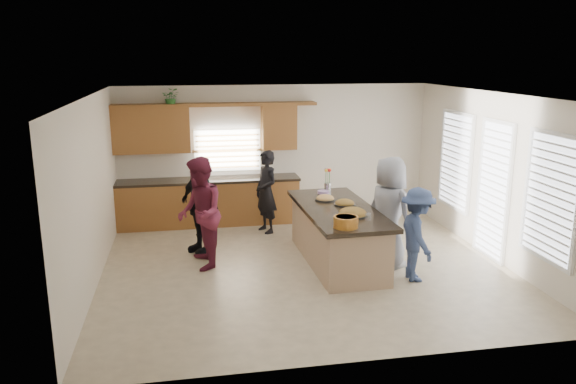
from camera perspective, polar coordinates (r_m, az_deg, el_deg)
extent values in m
plane|color=beige|center=(9.34, 1.69, -7.56)|extent=(6.50, 6.50, 0.00)
cube|color=silver|center=(11.81, -1.31, 4.06)|extent=(6.50, 0.02, 2.80)
cube|color=silver|center=(6.13, 7.67, -5.37)|extent=(6.50, 0.02, 2.80)
cube|color=silver|center=(8.84, -19.30, -0.06)|extent=(0.02, 6.00, 2.80)
cube|color=silver|center=(10.10, 20.09, 1.54)|extent=(0.02, 6.00, 2.80)
cube|color=white|center=(8.71, 1.82, 9.85)|extent=(6.50, 6.00, 0.02)
cube|color=olive|center=(11.58, -8.02, -1.10)|extent=(3.65, 0.62, 0.90)
cube|color=black|center=(11.47, -8.10, 1.20)|extent=(3.70, 0.65, 0.05)
cube|color=olive|center=(11.43, -13.72, 6.12)|extent=(1.50, 0.36, 0.90)
cube|color=olive|center=(11.57, -0.93, 6.60)|extent=(0.70, 0.36, 0.90)
cube|color=olive|center=(11.38, -7.37, 8.80)|extent=(4.05, 0.40, 0.06)
cube|color=brown|center=(11.65, -6.15, 4.21)|extent=(1.35, 0.08, 0.85)
cube|color=white|center=(11.20, 16.65, 3.07)|extent=(0.06, 1.10, 1.75)
cube|color=white|center=(10.05, 20.12, 0.16)|extent=(0.06, 0.85, 2.25)
cube|color=white|center=(8.78, 25.14, -0.54)|extent=(0.06, 1.10, 1.75)
cube|color=tan|center=(9.42, 5.05, -4.56)|extent=(1.07, 2.53, 0.88)
cube|color=black|center=(9.28, 5.11, -1.78)|extent=(1.22, 2.73, 0.07)
cube|color=black|center=(9.56, 5.00, -6.84)|extent=(0.99, 2.44, 0.08)
cylinder|color=black|center=(8.83, 6.58, -2.31)|extent=(0.50, 0.50, 0.02)
ellipsoid|color=#A77D34|center=(8.83, 6.58, -2.20)|extent=(0.45, 0.45, 0.20)
cylinder|color=black|center=(9.43, 5.78, -1.26)|extent=(0.36, 0.36, 0.02)
ellipsoid|color=#A77D34|center=(9.42, 5.78, -1.15)|extent=(0.32, 0.32, 0.15)
cylinder|color=black|center=(9.71, 3.79, -0.77)|extent=(0.35, 0.35, 0.02)
ellipsoid|color=#E5AD61|center=(9.70, 3.79, -0.67)|extent=(0.31, 0.31, 0.14)
cylinder|color=#BB7022|center=(8.21, 5.89, -3.04)|extent=(0.36, 0.36, 0.16)
cylinder|color=beige|center=(8.20, 5.90, -2.63)|extent=(0.30, 0.30, 0.04)
cylinder|color=white|center=(8.60, 8.13, -2.53)|extent=(0.09, 0.09, 0.10)
cylinder|color=#A37CB4|center=(10.18, 3.60, -0.01)|extent=(0.21, 0.21, 0.05)
cylinder|color=silver|center=(10.41, 4.05, 0.56)|extent=(0.13, 0.13, 0.14)
imported|color=#347F32|center=(11.35, -11.78, 9.39)|extent=(0.35, 0.31, 0.36)
imported|color=black|center=(10.89, -2.22, 0.02)|extent=(0.58, 0.69, 1.62)
imported|color=maroon|center=(9.13, -8.93, -2.16)|extent=(0.75, 0.94, 1.83)
imported|color=black|center=(9.87, -9.00, -1.39)|extent=(0.89, 1.05, 1.68)
imported|color=#344773|center=(8.80, 12.98, -4.23)|extent=(0.59, 0.97, 1.46)
imported|color=gray|center=(9.23, 10.23, -2.05)|extent=(0.90, 1.05, 1.83)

